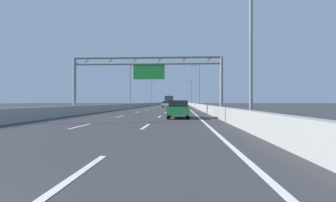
{
  "coord_description": "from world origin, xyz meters",
  "views": [
    {
      "loc": [
        3.73,
        -1.2,
        1.36
      ],
      "look_at": [
        0.31,
        65.02,
        1.51
      ],
      "focal_mm": 27.05,
      "sensor_mm": 36.0,
      "label": 1
    }
  ],
  "objects_px": {
    "silver_car": "(166,104)",
    "streetlamp_left_mid": "(131,84)",
    "green_car": "(178,109)",
    "black_car": "(181,103)",
    "orange_car": "(180,104)",
    "red_car": "(180,104)",
    "box_truck": "(169,100)",
    "streetlamp_right_mid": "(198,83)",
    "sign_gantry": "(147,70)",
    "streetlamp_right_near": "(247,31)",
    "streetlamp_left_far": "(152,91)",
    "streetlamp_right_far": "(191,91)"
  },
  "relations": [
    {
      "from": "streetlamp_left_mid",
      "to": "red_car",
      "type": "height_order",
      "value": "streetlamp_left_mid"
    },
    {
      "from": "black_car",
      "to": "box_truck",
      "type": "distance_m",
      "value": 23.77
    },
    {
      "from": "streetlamp_left_mid",
      "to": "silver_car",
      "type": "bearing_deg",
      "value": 47.28
    },
    {
      "from": "streetlamp_right_far",
      "to": "orange_car",
      "type": "height_order",
      "value": "streetlamp_right_far"
    },
    {
      "from": "orange_car",
      "to": "black_car",
      "type": "bearing_deg",
      "value": 89.91
    },
    {
      "from": "streetlamp_left_mid",
      "to": "green_car",
      "type": "height_order",
      "value": "streetlamp_left_mid"
    },
    {
      "from": "sign_gantry",
      "to": "black_car",
      "type": "height_order",
      "value": "sign_gantry"
    },
    {
      "from": "streetlamp_right_mid",
      "to": "streetlamp_left_far",
      "type": "distance_m",
      "value": 44.16
    },
    {
      "from": "sign_gantry",
      "to": "streetlamp_right_mid",
      "type": "height_order",
      "value": "streetlamp_right_mid"
    },
    {
      "from": "sign_gantry",
      "to": "streetlamp_right_mid",
      "type": "bearing_deg",
      "value": 75.49
    },
    {
      "from": "streetlamp_right_far",
      "to": "silver_car",
      "type": "relative_size",
      "value": 2.03
    },
    {
      "from": "streetlamp_right_near",
      "to": "black_car",
      "type": "bearing_deg",
      "value": 92.49
    },
    {
      "from": "red_car",
      "to": "box_truck",
      "type": "height_order",
      "value": "box_truck"
    },
    {
      "from": "streetlamp_right_mid",
      "to": "box_truck",
      "type": "height_order",
      "value": "streetlamp_right_mid"
    },
    {
      "from": "streetlamp_right_far",
      "to": "black_car",
      "type": "xyz_separation_m",
      "value": [
        -3.95,
        7.46,
        -4.62
      ]
    },
    {
      "from": "streetlamp_left_mid",
      "to": "silver_car",
      "type": "relative_size",
      "value": 2.03
    },
    {
      "from": "silver_car",
      "to": "streetlamp_left_mid",
      "type": "bearing_deg",
      "value": -132.72
    },
    {
      "from": "red_car",
      "to": "box_truck",
      "type": "relative_size",
      "value": 0.46
    },
    {
      "from": "black_car",
      "to": "red_car",
      "type": "bearing_deg",
      "value": -90.31
    },
    {
      "from": "streetlamp_right_far",
      "to": "box_truck",
      "type": "bearing_deg",
      "value": -115.32
    },
    {
      "from": "streetlamp_left_mid",
      "to": "streetlamp_right_mid",
      "type": "bearing_deg",
      "value": 0.0
    },
    {
      "from": "orange_car",
      "to": "sign_gantry",
      "type": "bearing_deg",
      "value": -97.04
    },
    {
      "from": "streetlamp_left_mid",
      "to": "red_car",
      "type": "xyz_separation_m",
      "value": [
        10.83,
        20.36,
        -4.66
      ]
    },
    {
      "from": "streetlamp_right_mid",
      "to": "red_car",
      "type": "relative_size",
      "value": 2.29
    },
    {
      "from": "streetlamp_left_mid",
      "to": "black_car",
      "type": "bearing_deg",
      "value": 77.37
    },
    {
      "from": "streetlamp_right_mid",
      "to": "streetlamp_right_far",
      "type": "relative_size",
      "value": 1.0
    },
    {
      "from": "green_car",
      "to": "black_car",
      "type": "xyz_separation_m",
      "value": [
        0.01,
        84.36,
        0.03
      ]
    },
    {
      "from": "streetlamp_right_mid",
      "to": "silver_car",
      "type": "distance_m",
      "value": 11.93
    },
    {
      "from": "streetlamp_left_far",
      "to": "streetlamp_right_far",
      "type": "height_order",
      "value": "same"
    },
    {
      "from": "green_car",
      "to": "streetlamp_right_far",
      "type": "bearing_deg",
      "value": 87.06
    },
    {
      "from": "streetlamp_right_near",
      "to": "green_car",
      "type": "height_order",
      "value": "streetlamp_right_near"
    },
    {
      "from": "green_car",
      "to": "box_truck",
      "type": "distance_m",
      "value": 61.0
    },
    {
      "from": "streetlamp_right_mid",
      "to": "black_car",
      "type": "height_order",
      "value": "streetlamp_right_mid"
    },
    {
      "from": "sign_gantry",
      "to": "streetlamp_right_near",
      "type": "xyz_separation_m",
      "value": [
        7.43,
        -12.84,
        0.55
      ]
    },
    {
      "from": "streetlamp_right_near",
      "to": "black_car",
      "type": "distance_m",
      "value": 90.79
    },
    {
      "from": "streetlamp_right_mid",
      "to": "box_truck",
      "type": "relative_size",
      "value": 1.06
    },
    {
      "from": "streetlamp_right_mid",
      "to": "streetlamp_right_far",
      "type": "xyz_separation_m",
      "value": [
        0.0,
        41.56,
        0.0
      ]
    },
    {
      "from": "streetlamp_left_mid",
      "to": "green_car",
      "type": "xyz_separation_m",
      "value": [
        10.98,
        -35.34,
        -4.65
      ]
    },
    {
      "from": "sign_gantry",
      "to": "silver_car",
      "type": "height_order",
      "value": "sign_gantry"
    },
    {
      "from": "streetlamp_right_mid",
      "to": "silver_car",
      "type": "relative_size",
      "value": 2.03
    },
    {
      "from": "sign_gantry",
      "to": "red_car",
      "type": "xyz_separation_m",
      "value": [
        3.33,
        49.08,
        -4.11
      ]
    },
    {
      "from": "streetlamp_right_mid",
      "to": "streetlamp_left_far",
      "type": "height_order",
      "value": "same"
    },
    {
      "from": "silver_car",
      "to": "orange_car",
      "type": "bearing_deg",
      "value": -68.19
    },
    {
      "from": "orange_car",
      "to": "red_car",
      "type": "bearing_deg",
      "value": 90.2
    },
    {
      "from": "streetlamp_left_mid",
      "to": "orange_car",
      "type": "height_order",
      "value": "streetlamp_left_mid"
    },
    {
      "from": "sign_gantry",
      "to": "orange_car",
      "type": "distance_m",
      "value": 28.13
    },
    {
      "from": "green_car",
      "to": "red_car",
      "type": "distance_m",
      "value": 55.7
    },
    {
      "from": "streetlamp_right_near",
      "to": "streetlamp_left_far",
      "type": "height_order",
      "value": "same"
    },
    {
      "from": "green_car",
      "to": "orange_car",
      "type": "distance_m",
      "value": 34.23
    },
    {
      "from": "black_car",
      "to": "silver_car",
      "type": "distance_m",
      "value": 41.28
    }
  ]
}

